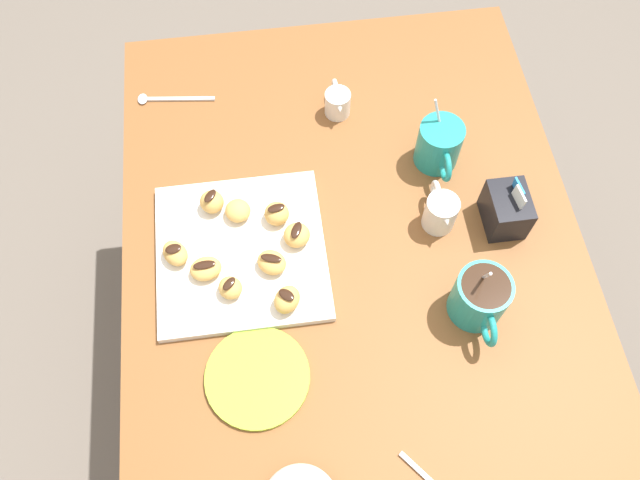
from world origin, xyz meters
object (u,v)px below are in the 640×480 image
Objects in this scene: dining_table at (350,267)px; beignet_5 at (238,211)px; coffee_mug_teal_left at (439,145)px; chocolate_sauce_pitcher at (337,102)px; saucer_lime_left at (257,377)px; beignet_3 at (297,235)px; pastry_plate_square at (241,253)px; beignet_1 at (230,288)px; beignet_4 at (272,262)px; beignet_7 at (175,252)px; coffee_mug_teal_right at (480,298)px; cream_pitcher_white at (440,211)px; beignet_8 at (277,214)px; beignet_6 at (212,202)px; beignet_0 at (287,300)px; sugar_caddy at (506,210)px; beignet_2 at (206,269)px.

dining_table is 0.26m from beignet_5.
coffee_mug_teal_left is 1.60× the size of chocolate_sauce_pitcher.
beignet_3 reaches higher than saucer_lime_left.
coffee_mug_teal_left is at bearing 111.88° from pastry_plate_square.
beignet_4 is at bearing 117.34° from beignet_1.
beignet_7 is (-0.04, -0.17, 0.00)m from beignet_4.
coffee_mug_teal_right is 2.85× the size of beignet_7.
beignet_3 reaches higher than beignet_4.
cream_pitcher_white is at bearing 125.04° from saucer_lime_left.
chocolate_sauce_pitcher reaches higher than beignet_8.
dining_table is at bearing -130.53° from coffee_mug_teal_right.
beignet_1 is 0.95× the size of beignet_6.
saucer_lime_left is at bearing -40.21° from dining_table.
chocolate_sauce_pitcher reaches higher than beignet_0.
beignet_1 is 0.80× the size of beignet_7.
sugar_caddy is 0.49m from beignet_5.
beignet_2 is 1.14× the size of beignet_3.
beignet_3 is at bearing 124.49° from beignet_1.
beignet_1 is at bearing -168.58° from saucer_lime_left.
dining_table is 0.22m from beignet_4.
beignet_4 is 0.10m from beignet_8.
cream_pitcher_white reaches higher than dining_table.
beignet_0 is at bearing -73.77° from sugar_caddy.
beignet_5 is at bearing 178.57° from pastry_plate_square.
sugar_caddy is 0.44m from beignet_4.
beignet_6 is (-0.13, 0.02, 0.01)m from beignet_2.
beignet_0 is at bearing 32.90° from pastry_plate_square.
beignet_8 is at bearing -96.82° from sugar_caddy.
beignet_6 reaches higher than beignet_3.
beignet_8 is at bearing -97.10° from cream_pitcher_white.
coffee_mug_teal_left is at bearing 50.43° from chocolate_sauce_pitcher.
beignet_5 is at bearing -122.91° from beignet_3.
beignet_6 is at bearing -144.24° from beignet_4.
beignet_8 is at bearing 71.09° from beignet_6.
dining_table is at bearing 90.69° from pastry_plate_square.
pastry_plate_square is at bearing -111.89° from coffee_mug_teal_right.
cream_pitcher_white is 2.26× the size of beignet_8.
coffee_mug_teal_left is at bearing 112.85° from beignet_2.
beignet_6 is at bearing 172.04° from beignet_2.
cream_pitcher_white reaches higher than saucer_lime_left.
beignet_6 is at bearing -52.15° from chocolate_sauce_pitcher.
saucer_lime_left is 4.08× the size of beignet_1.
beignet_6 is at bearing -120.92° from beignet_3.
dining_table is 0.18m from beignet_3.
sugar_caddy is at bearing 31.85° from coffee_mug_teal_left.
dining_table is 11.94× the size of chocolate_sauce_pitcher.
coffee_mug_teal_right is at bearing 74.77° from beignet_2.
beignet_8 is (-0.04, -0.30, -0.00)m from cream_pitcher_white.
chocolate_sauce_pitcher is at bearing 127.85° from beignet_6.
beignet_5 is (0.23, -0.22, 0.00)m from chocolate_sauce_pitcher.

